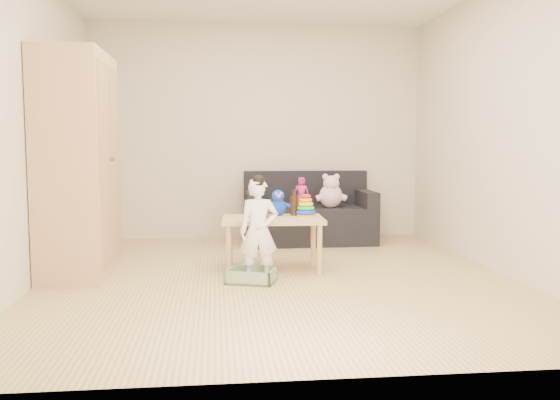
{
  "coord_description": "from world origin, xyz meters",
  "views": [
    {
      "loc": [
        -0.53,
        -5.02,
        1.15
      ],
      "look_at": [
        0.05,
        0.25,
        0.65
      ],
      "focal_mm": 38.0,
      "sensor_mm": 36.0,
      "label": 1
    }
  ],
  "objects": [
    {
      "name": "ring_stacker",
      "position": [
        0.31,
        0.38,
        0.56
      ],
      "size": [
        0.18,
        0.18,
        0.21
      ],
      "color": "#FFAC0D",
      "rests_on": "play_table"
    },
    {
      "name": "yellow_book",
      "position": [
        -0.15,
        0.44,
        0.49
      ],
      "size": [
        0.2,
        0.2,
        0.01
      ],
      "primitive_type": "cube",
      "rotation": [
        0.0,
        0.0,
        0.06
      ],
      "color": "gold",
      "rests_on": "play_table"
    },
    {
      "name": "play_table",
      "position": [
        -0.01,
        0.33,
        0.24
      ],
      "size": [
        0.94,
        0.62,
        0.48
      ],
      "primitive_type": "cube",
      "rotation": [
        0.0,
        0.0,
        -0.05
      ],
      "color": "#D1BB72",
      "rests_on": "ground"
    },
    {
      "name": "pink_bear",
      "position": [
        0.8,
        1.7,
        0.58
      ],
      "size": [
        0.29,
        0.25,
        0.33
      ],
      "primitive_type": null,
      "rotation": [
        0.0,
        0.0,
        0.01
      ],
      "color": "#FFBBC9",
      "rests_on": "sofa"
    },
    {
      "name": "wooden_figure",
      "position": [
        -0.06,
        0.32,
        0.54
      ],
      "size": [
        0.05,
        0.05,
        0.12
      ],
      "primitive_type": null,
      "rotation": [
        0.0,
        0.0,
        -0.12
      ],
      "color": "maroon",
      "rests_on": "play_table"
    },
    {
      "name": "storage_bin",
      "position": [
        -0.24,
        -0.16,
        0.06
      ],
      "size": [
        0.46,
        0.4,
        0.12
      ],
      "primitive_type": null,
      "rotation": [
        0.0,
        0.0,
        -0.33
      ],
      "color": "gray",
      "rests_on": "ground"
    },
    {
      "name": "brown_bottle",
      "position": [
        0.21,
        0.49,
        0.58
      ],
      "size": [
        0.08,
        0.08,
        0.24
      ],
      "color": "black",
      "rests_on": "play_table"
    },
    {
      "name": "room",
      "position": [
        0.0,
        0.0,
        1.3
      ],
      "size": [
        4.5,
        4.5,
        4.5
      ],
      "color": "#DAB575",
      "rests_on": "ground"
    },
    {
      "name": "blue_plush",
      "position": [
        0.06,
        0.49,
        0.61
      ],
      "size": [
        0.22,
        0.19,
        0.25
      ],
      "primitive_type": null,
      "rotation": [
        0.0,
        0.0,
        0.13
      ],
      "color": "#153BBF",
      "rests_on": "play_table"
    },
    {
      "name": "wardrobe",
      "position": [
        -1.72,
        0.33,
        0.97
      ],
      "size": [
        0.54,
        1.08,
        1.94
      ],
      "primitive_type": "cube",
      "color": "tan",
      "rests_on": "ground"
    },
    {
      "name": "toddler",
      "position": [
        -0.18,
        -0.22,
        0.43
      ],
      "size": [
        0.32,
        0.22,
        0.85
      ],
      "primitive_type": "imported",
      "rotation": [
        0.0,
        0.0,
        -0.03
      ],
      "color": "white",
      "rests_on": "ground"
    },
    {
      "name": "doll",
      "position": [
        0.46,
        1.71,
        0.59
      ],
      "size": [
        0.18,
        0.12,
        0.35
      ],
      "primitive_type": "imported",
      "rotation": [
        0.0,
        0.0,
        -0.01
      ],
      "color": "#DC2989",
      "rests_on": "sofa"
    },
    {
      "name": "sofa",
      "position": [
        0.56,
        1.77,
        0.21
      ],
      "size": [
        1.49,
        0.75,
        0.42
      ],
      "primitive_type": "cube",
      "rotation": [
        0.0,
        0.0,
        0.0
      ],
      "color": "black",
      "rests_on": "ground"
    }
  ]
}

